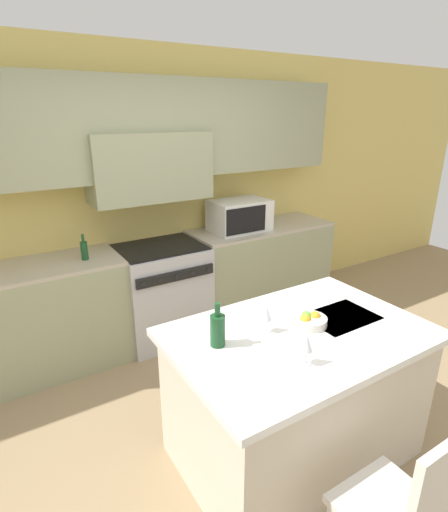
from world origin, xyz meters
TOP-DOWN VIEW (x-y plane):
  - ground_plane at (0.00, 0.00)m, footprint 10.00×10.00m
  - back_cabinetry at (0.00, 1.92)m, footprint 10.00×0.46m
  - back_counter at (-0.00, 1.68)m, footprint 3.97×0.62m
  - range_stove at (-0.00, 1.66)m, footprint 0.80×0.70m
  - microwave at (0.91, 1.68)m, footprint 0.59×0.40m
  - kitchen_island at (0.12, -0.14)m, footprint 1.52×1.01m
  - island_chair at (-0.06, -1.04)m, footprint 0.42×0.40m
  - wine_bottle at (-0.37, -0.01)m, footprint 0.08×0.08m
  - wine_glass_near at (-0.08, -0.40)m, footprint 0.07×0.07m
  - wine_glass_far at (-0.06, -0.04)m, footprint 0.07×0.07m
  - fruit_bowl at (0.22, -0.11)m, footprint 0.20×0.20m
  - oil_bottle_on_counter at (-0.68, 1.62)m, footprint 0.06×0.06m

SIDE VIEW (x-z plane):
  - ground_plane at x=0.00m, z-range 0.00..0.00m
  - kitchen_island at x=0.12m, z-range 0.00..0.90m
  - range_stove at x=0.00m, z-range 0.00..0.94m
  - back_counter at x=0.00m, z-range 0.00..0.95m
  - island_chair at x=-0.06m, z-range 0.05..1.07m
  - fruit_bowl at x=0.22m, z-range 0.89..0.97m
  - wine_bottle at x=-0.37m, z-range 0.87..1.12m
  - wine_glass_near at x=-0.08m, z-range 0.93..1.11m
  - wine_glass_far at x=-0.06m, z-range 0.93..1.11m
  - oil_bottle_on_counter at x=-0.68m, z-range 0.92..1.14m
  - microwave at x=0.91m, z-range 0.95..1.27m
  - back_cabinetry at x=0.00m, z-range 0.26..2.96m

